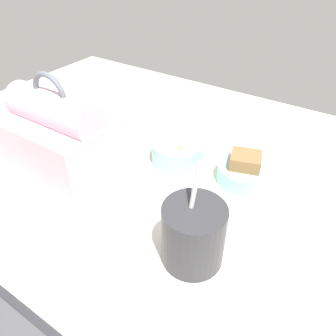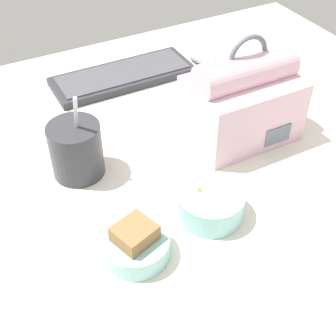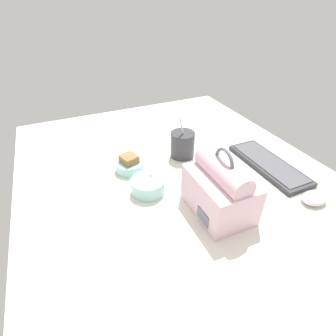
% 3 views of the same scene
% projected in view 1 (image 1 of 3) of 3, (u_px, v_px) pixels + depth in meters
% --- Properties ---
extents(desk_surface, '(1.40, 1.10, 0.02)m').
position_uv_depth(desk_surface, '(155.00, 203.00, 0.63)').
color(desk_surface, silver).
rests_on(desk_surface, ground).
extents(lunch_bag, '(0.21, 0.15, 0.22)m').
position_uv_depth(lunch_bag, '(61.00, 140.00, 0.65)').
color(lunch_bag, beige).
rests_on(lunch_bag, desk_surface).
extents(soup_cup, '(0.10, 0.10, 0.17)m').
position_uv_depth(soup_cup, '(193.00, 233.00, 0.49)').
color(soup_cup, '#333338').
rests_on(soup_cup, desk_surface).
extents(bento_bowl_sandwich, '(0.11, 0.11, 0.06)m').
position_uv_depth(bento_bowl_sandwich, '(244.00, 171.00, 0.66)').
color(bento_bowl_sandwich, '#93D1CC').
rests_on(bento_bowl_sandwich, desk_surface).
extents(bento_bowl_snacks, '(0.11, 0.11, 0.06)m').
position_uv_depth(bento_bowl_snacks, '(178.00, 152.00, 0.71)').
color(bento_bowl_snacks, '#93D1CC').
rests_on(bento_bowl_snacks, desk_surface).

